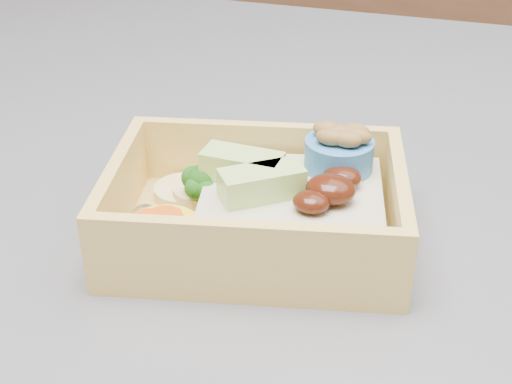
% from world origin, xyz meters
% --- Properties ---
extents(bento_box, '(0.18, 0.14, 0.06)m').
position_xyz_m(bento_box, '(0.01, -0.12, 0.94)').
color(bento_box, '#DFB85C').
rests_on(bento_box, island).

